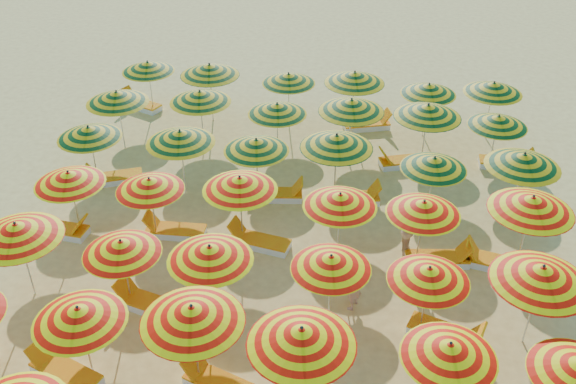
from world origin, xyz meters
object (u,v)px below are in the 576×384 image
Objects in this scene: umbrella_25 at (180,137)px; umbrella_30 at (117,97)px; umbrella_20 at (240,184)px; umbrella_14 at (210,253)px; umbrella_32 at (277,109)px; umbrella_26 at (256,145)px; umbrella_33 at (351,106)px; umbrella_38 at (289,78)px; lounger_17 at (507,163)px; umbrella_40 at (429,89)px; lounger_7 at (446,334)px; lounger_12 at (495,263)px; umbrella_17 at (542,275)px; umbrella_29 at (524,160)px; umbrella_9 at (302,337)px; lounger_16 at (403,162)px; umbrella_27 at (337,141)px; umbrella_41 at (493,88)px; umbrella_8 at (192,314)px; umbrella_28 at (434,163)px; umbrella_36 at (148,67)px; umbrella_18 at (69,178)px; umbrella_34 at (428,111)px; lounger_4 at (65,372)px; umbrella_19 at (150,184)px; lounger_18 at (140,104)px; beachgoer_a at (354,285)px; umbrella_23 at (532,204)px; lounger_10 at (258,241)px; umbrella_39 at (355,78)px; beachgoer_b at (411,231)px; umbrella_37 at (210,70)px; umbrella_24 at (89,132)px; umbrella_21 at (340,200)px; lounger_14 at (276,195)px; lounger_5 at (220,384)px; umbrella_31 at (200,97)px; lounger_9 at (174,231)px; umbrella_16 at (429,274)px; umbrella_12 at (17,231)px; lounger_8 at (61,230)px; lounger_6 at (148,304)px; umbrella_35 at (498,121)px; lounger_15 at (353,198)px; umbrella_15 at (331,262)px; lounger_11 at (439,259)px.

umbrella_25 is 3.76m from umbrella_30.
umbrella_14 is at bearing -91.56° from umbrella_20.
umbrella_26 is at bearing -95.23° from umbrella_32.
umbrella_26 is 3.81m from umbrella_33.
umbrella_26 is 1.10× the size of umbrella_38.
umbrella_40 is at bearing 146.42° from lounger_17.
lounger_12 is (1.46, 2.84, 0.00)m from lounger_7.
umbrella_17 reaches higher than umbrella_29.
lounger_16 is at bearing 77.99° from umbrella_9.
umbrella_30 reaches higher than umbrella_26.
umbrella_27 is 7.07m from umbrella_41.
umbrella_8 is 13.18m from lounger_17.
umbrella_36 is at bearing 152.15° from umbrella_28.
umbrella_28 is 5.77m from umbrella_41.
umbrella_38 is (5.04, 7.59, -0.01)m from umbrella_18.
lounger_4 is (-8.06, -10.34, -1.91)m from umbrella_34.
umbrella_36 reaches higher than lounger_16.
lounger_18 is at bearing 112.31° from umbrella_19.
umbrella_23 is at bearing 133.07° from beachgoer_a.
lounger_10 is (0.48, -2.44, -1.71)m from umbrella_26.
beachgoer_b is (2.05, -7.10, -1.30)m from umbrella_39.
umbrella_23 is 15.58m from lounger_18.
umbrella_19 is 7.34m from umbrella_37.
umbrella_24 is (-5.36, 7.38, -0.18)m from umbrella_8.
umbrella_21 is 5.25m from umbrella_33.
umbrella_33 reaches higher than lounger_7.
umbrella_39 is at bearing 60.30° from lounger_14.
umbrella_34 is 7.17m from lounger_10.
umbrella_34 is 11.30m from lounger_5.
umbrella_18 is 2.59m from umbrella_24.
lounger_12 is (-0.34, 2.68, -1.93)m from umbrella_17.
umbrella_17 is at bearing -90.95° from umbrella_41.
umbrella_31 is at bearing 173.60° from umbrella_32.
umbrella_28 is at bearing -166.08° from lounger_9.
umbrella_9 is 1.24× the size of umbrella_36.
umbrella_29 is 1.02× the size of umbrella_34.
umbrella_16 is 1.00× the size of umbrella_21.
lounger_4 is (1.95, -2.43, -1.88)m from umbrella_12.
umbrella_8 reaches higher than umbrella_38.
umbrella_14 is (-2.47, 2.43, -0.16)m from umbrella_9.
lounger_8 is at bearing 116.89° from lounger_18.
lounger_9 is at bearing -70.09° from lounger_6.
umbrella_36 is at bearing 168.67° from umbrella_35.
lounger_15 is (0.27, 2.63, -1.70)m from umbrella_21.
lounger_9 is at bearing 178.09° from lounger_7.
umbrella_15 is 8.48m from lounger_8.
lounger_9 is at bearing 11.59° from lounger_12.
umbrella_14 is 5.53m from lounger_14.
umbrella_19 is 7.31m from umbrella_33.
umbrella_40 is 7.51m from lounger_11.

